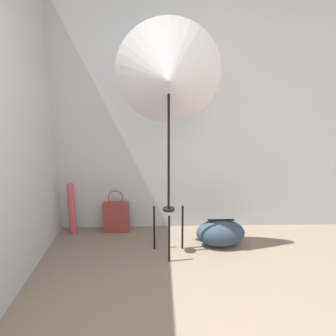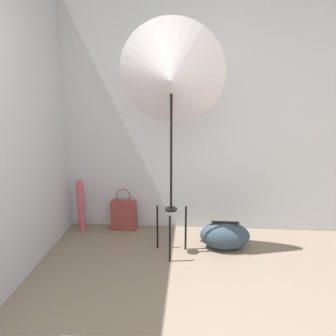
{
  "view_description": "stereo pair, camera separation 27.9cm",
  "coord_description": "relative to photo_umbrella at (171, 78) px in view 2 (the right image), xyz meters",
  "views": [
    {
      "loc": [
        -0.27,
        -1.11,
        1.62
      ],
      "look_at": [
        -0.2,
        1.6,
        0.92
      ],
      "focal_mm": 35.0,
      "sensor_mm": 36.0,
      "label": 1
    },
    {
      "loc": [
        0.01,
        -1.1,
        1.62
      ],
      "look_at": [
        -0.2,
        1.6,
        0.92
      ],
      "focal_mm": 35.0,
      "sensor_mm": 36.0,
      "label": 2
    }
  ],
  "objects": [
    {
      "name": "paper_roll",
      "position": [
        -1.05,
        0.46,
        -1.38
      ],
      "size": [
        0.08,
        0.08,
        0.58
      ],
      "color": "#BC4C56",
      "rests_on": "ground_plane"
    },
    {
      "name": "duffel_bag",
      "position": [
        0.54,
        0.13,
        -1.53
      ],
      "size": [
        0.5,
        0.28,
        0.29
      ],
      "color": "#2D3D4C",
      "rests_on": "ground_plane"
    },
    {
      "name": "photo_umbrella",
      "position": [
        0.0,
        0.0,
        0.0
      ],
      "size": [
        0.95,
        0.5,
        2.17
      ],
      "color": "black",
      "rests_on": "ground_plane"
    },
    {
      "name": "tote_bag",
      "position": [
        -0.57,
        0.51,
        -1.5
      ],
      "size": [
        0.28,
        0.11,
        0.49
      ],
      "color": "brown",
      "rests_on": "ground_plane"
    },
    {
      "name": "wall_back",
      "position": [
        0.18,
        0.65,
        -0.37
      ],
      "size": [
        8.0,
        0.05,
        2.6
      ],
      "color": "#B7BCC1",
      "rests_on": "ground_plane"
    }
  ]
}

